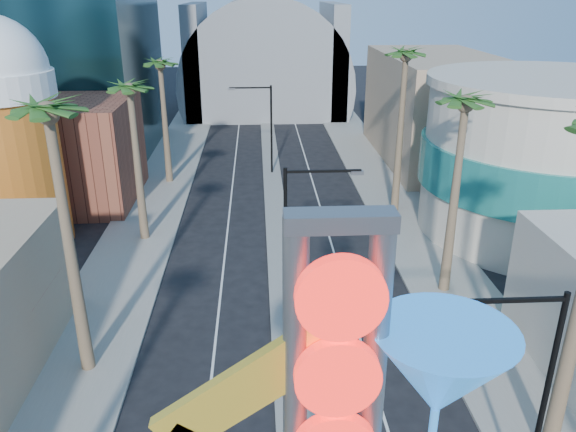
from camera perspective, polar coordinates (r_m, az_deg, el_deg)
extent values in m
cube|color=gray|center=(43.83, -13.80, 0.48)|extent=(5.00, 100.00, 0.15)
cube|color=gray|center=(44.38, 11.06, 1.00)|extent=(5.00, 100.00, 0.15)
cube|color=gray|center=(45.87, -1.42, 2.12)|extent=(1.60, 84.00, 0.15)
cube|color=brown|center=(47.02, -21.47, 6.10)|extent=(10.00, 10.00, 8.00)
cube|color=tan|center=(56.85, 14.79, 10.51)|extent=(10.00, 20.00, 10.00)
cylinder|color=#C16819|center=(39.92, -26.33, 4.15)|extent=(6.40, 6.40, 10.00)
cylinder|color=beige|center=(41.46, 24.74, 5.02)|extent=(16.00, 16.00, 10.00)
cylinder|color=teal|center=(41.46, 24.74, 5.02)|extent=(16.60, 16.60, 3.00)
cylinder|color=beige|center=(40.40, 25.95, 12.20)|extent=(16.60, 16.60, 0.60)
cylinder|color=slate|center=(77.98, -2.30, 13.46)|extent=(22.00, 16.00, 22.00)
cube|color=slate|center=(77.96, -9.21, 15.42)|extent=(2.00, 16.00, 14.00)
cube|color=slate|center=(78.26, 4.52, 15.65)|extent=(2.00, 16.00, 14.00)
cube|color=slate|center=(8.85, 5.36, -0.46)|extent=(1.80, 0.50, 0.30)
cylinder|color=red|center=(9.08, 5.40, -8.33)|extent=(1.50, 0.25, 1.50)
cylinder|color=red|center=(9.95, 5.07, -16.04)|extent=(1.50, 0.25, 1.50)
cube|color=yellow|center=(10.43, -4.44, -17.11)|extent=(3.47, 0.25, 2.80)
cone|color=#2783E2|center=(10.78, 15.17, -15.11)|extent=(2.60, 2.60, 1.80)
cylinder|color=black|center=(27.74, -0.27, -2.99)|extent=(0.18, 0.18, 8.00)
cube|color=black|center=(26.50, 3.62, 4.57)|extent=(3.60, 0.12, 0.12)
cube|color=slate|center=(26.76, 7.03, 4.40)|extent=(0.60, 0.25, 0.18)
cylinder|color=black|center=(50.49, -1.69, 8.65)|extent=(0.18, 0.18, 8.00)
cube|color=black|center=(49.73, -3.87, 12.87)|extent=(3.60, 0.12, 0.12)
cube|color=slate|center=(49.78, -5.76, 12.71)|extent=(0.60, 0.25, 0.18)
cylinder|color=black|center=(19.55, 24.49, -17.31)|extent=(0.18, 0.18, 8.00)
cube|color=black|center=(16.79, 21.58, -7.97)|extent=(3.24, 0.12, 0.12)
cube|color=slate|center=(16.31, 16.87, -8.65)|extent=(0.60, 0.25, 0.18)
cylinder|color=brown|center=(24.59, -21.24, -3.55)|extent=(0.40, 0.40, 11.50)
sphere|color=#234C19|center=(22.85, -23.23, 9.58)|extent=(2.40, 2.40, 2.40)
cylinder|color=brown|center=(37.50, -15.00, 4.68)|extent=(0.40, 0.40, 10.00)
sphere|color=#234C19|center=(36.38, -15.79, 12.20)|extent=(2.40, 2.40, 2.40)
cylinder|color=brown|center=(48.91, -12.37, 8.91)|extent=(0.40, 0.40, 10.00)
sphere|color=#234C19|center=(48.06, -12.87, 14.72)|extent=(2.40, 2.40, 2.40)
cylinder|color=brown|center=(30.82, 16.49, 1.22)|extent=(0.40, 0.40, 10.50)
sphere|color=#234C19|center=(29.44, 17.60, 10.80)|extent=(2.40, 2.40, 2.40)
cylinder|color=brown|center=(41.64, 11.28, 7.79)|extent=(0.40, 0.40, 11.50)
sphere|color=#234C19|center=(40.63, 11.90, 15.66)|extent=(2.40, 2.40, 2.40)
imported|color=#981F0B|center=(30.75, 6.02, -7.30)|extent=(2.98, 5.50, 1.46)
imported|color=gray|center=(28.88, 20.22, -10.37)|extent=(0.85, 0.71, 1.54)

